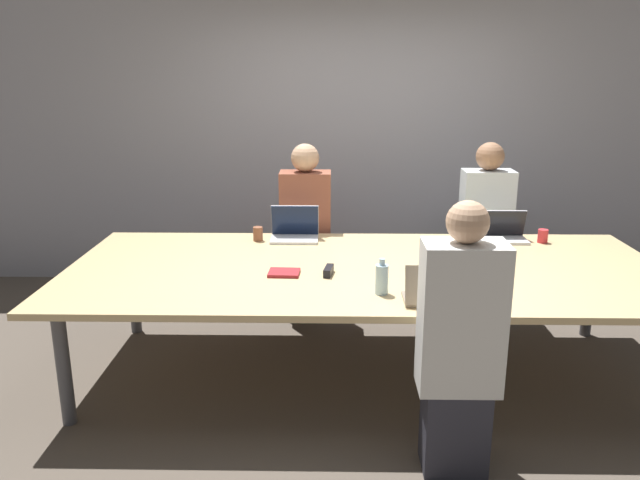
# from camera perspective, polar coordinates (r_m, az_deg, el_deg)

# --- Properties ---
(ground_plane) EXTENTS (24.00, 24.00, 0.00)m
(ground_plane) POSITION_cam_1_polar(r_m,az_deg,el_deg) (4.31, 4.01, -11.97)
(ground_plane) COLOR brown
(curtain_wall) EXTENTS (12.00, 0.06, 2.80)m
(curtain_wall) POSITION_cam_1_polar(r_m,az_deg,el_deg) (5.80, 3.30, 9.72)
(curtain_wall) COLOR #9999A3
(curtain_wall) RESTS_ON ground_plane
(conference_table) EXTENTS (3.83, 1.65, 0.75)m
(conference_table) POSITION_cam_1_polar(r_m,az_deg,el_deg) (4.03, 4.19, -3.07)
(conference_table) COLOR #D6B77F
(conference_table) RESTS_ON ground_plane
(laptop_near_midright) EXTENTS (0.36, 0.22, 0.23)m
(laptop_near_midright) POSITION_cam_1_polar(r_m,az_deg,el_deg) (3.44, 10.69, -4.72)
(laptop_near_midright) COLOR gray
(laptop_near_midright) RESTS_ON conference_table
(person_near_midright) EXTENTS (0.40, 0.24, 1.40)m
(person_near_midright) POSITION_cam_1_polar(r_m,az_deg,el_deg) (3.16, 12.65, -9.39)
(person_near_midright) COLOR #2D2D38
(person_near_midright) RESTS_ON ground_plane
(cup_near_midright) EXTENTS (0.07, 0.07, 0.10)m
(cup_near_midright) POSITION_cam_1_polar(r_m,az_deg,el_deg) (3.51, 15.14, -4.85)
(cup_near_midright) COLOR brown
(cup_near_midright) RESTS_ON conference_table
(bottle_near_midright) EXTENTS (0.07, 0.07, 0.21)m
(bottle_near_midright) POSITION_cam_1_polar(r_m,az_deg,el_deg) (3.53, 5.67, -3.55)
(bottle_near_midright) COLOR #ADD1E0
(bottle_near_midright) RESTS_ON conference_table
(laptop_far_right) EXTENTS (0.34, 0.22, 0.22)m
(laptop_far_right) POSITION_cam_1_polar(r_m,az_deg,el_deg) (4.80, 16.38, 0.75)
(laptop_far_right) COLOR silver
(laptop_far_right) RESTS_ON conference_table
(person_far_right) EXTENTS (0.40, 0.24, 1.42)m
(person_far_right) POSITION_cam_1_polar(r_m,az_deg,el_deg) (5.23, 14.82, 0.69)
(person_far_right) COLOR #2D2D38
(person_far_right) RESTS_ON ground_plane
(cup_far_right) EXTENTS (0.07, 0.07, 0.10)m
(cup_far_right) POSITION_cam_1_polar(r_m,az_deg,el_deg) (4.83, 19.70, 0.35)
(cup_far_right) COLOR red
(cup_far_right) RESTS_ON conference_table
(bottle_far_right) EXTENTS (0.07, 0.07, 0.26)m
(bottle_far_right) POSITION_cam_1_polar(r_m,az_deg,el_deg) (4.63, 13.25, 1.05)
(bottle_far_right) COLOR green
(bottle_far_right) RESTS_ON conference_table
(laptop_far_midleft) EXTENTS (0.35, 0.25, 0.25)m
(laptop_far_midleft) POSITION_cam_1_polar(r_m,az_deg,el_deg) (4.64, -2.33, 0.95)
(laptop_far_midleft) COLOR silver
(laptop_far_midleft) RESTS_ON conference_table
(person_far_midleft) EXTENTS (0.40, 0.24, 1.42)m
(person_far_midleft) POSITION_cam_1_polar(r_m,az_deg,el_deg) (4.99, -1.33, 0.49)
(person_far_midleft) COLOR #2D2D38
(person_far_midleft) RESTS_ON ground_plane
(cup_far_midleft) EXTENTS (0.07, 0.07, 0.10)m
(cup_far_midleft) POSITION_cam_1_polar(r_m,az_deg,el_deg) (4.62, -5.69, 0.56)
(cup_far_midleft) COLOR brown
(cup_far_midleft) RESTS_ON conference_table
(stapler) EXTENTS (0.07, 0.16, 0.05)m
(stapler) POSITION_cam_1_polar(r_m,az_deg,el_deg) (3.85, 0.79, -2.83)
(stapler) COLOR black
(stapler) RESTS_ON conference_table
(notebook) EXTENTS (0.20, 0.17, 0.02)m
(notebook) POSITION_cam_1_polar(r_m,az_deg,el_deg) (3.87, -3.31, -3.01)
(notebook) COLOR maroon
(notebook) RESTS_ON conference_table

